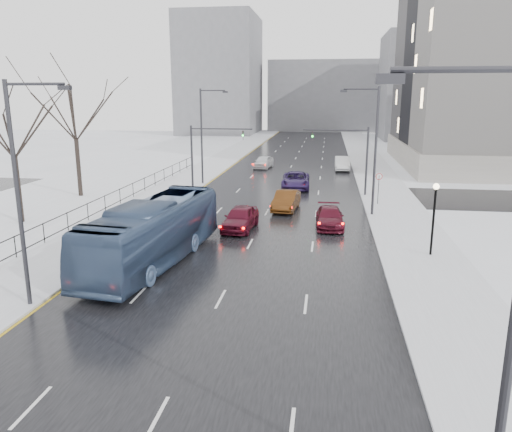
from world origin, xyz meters
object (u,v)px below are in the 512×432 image
at_px(lamppost_r_mid, 434,209).
at_px(sedan_right_cross, 296,180).
at_px(sedan_center_near, 240,218).
at_px(sedan_right_far, 330,217).
at_px(streetlight_l_far, 204,132).
at_px(tree_park_d, 22,223).
at_px(mast_signal_left, 202,150).
at_px(no_uturn_sign, 379,179).
at_px(sedan_right_near, 286,200).
at_px(mast_signal_right, 355,153).
at_px(bus, 154,232).
at_px(streetlight_r_mid, 373,145).
at_px(streetlight_r_near, 504,299).
at_px(sedan_right_distant, 342,163).
at_px(tree_park_e, 81,197).
at_px(sedan_center_far, 263,162).
at_px(streetlight_l_near, 21,185).

xyz_separation_m(lamppost_r_mid, sedan_right_cross, (-9.38, 21.10, -2.07)).
height_order(sedan_center_near, sedan_right_far, sedan_center_near).
bearing_deg(streetlight_l_far, tree_park_d, -118.15).
distance_m(mast_signal_left, sedan_center_near, 15.23).
xyz_separation_m(no_uturn_sign, sedan_right_far, (-4.14, -7.91, -1.56)).
height_order(sedan_right_near, sedan_right_far, sedan_right_near).
xyz_separation_m(mast_signal_right, sedan_right_far, (-2.26, -11.91, -3.37)).
distance_m(mast_signal_left, bus, 21.67).
xyz_separation_m(streetlight_r_mid, sedan_right_cross, (-6.55, 11.10, -4.75)).
bearing_deg(sedan_center_near, sedan_right_near, 71.92).
height_order(streetlight_r_near, streetlight_l_far, same).
relative_size(mast_signal_right, sedan_right_cross, 1.09).
bearing_deg(sedan_right_distant, sedan_right_cross, -111.22).
xyz_separation_m(streetlight_r_mid, sedan_right_far, (-3.11, -3.91, -4.88)).
xyz_separation_m(sedan_right_far, sedan_right_distant, (1.58, 28.50, 0.16)).
xyz_separation_m(tree_park_d, sedan_center_near, (16.58, 0.42, 0.88)).
relative_size(tree_park_e, sedan_center_near, 2.74).
bearing_deg(streetlight_r_mid, sedan_right_near, 171.35).
xyz_separation_m(no_uturn_sign, sedan_center_far, (-12.70, 20.99, -1.45)).
bearing_deg(sedan_right_near, tree_park_d, -154.67).
bearing_deg(sedan_right_distant, sedan_center_far, 176.91).
height_order(tree_park_d, streetlight_r_near, streetlight_r_near).
xyz_separation_m(sedan_right_cross, sedan_right_far, (3.44, -15.01, -0.13)).
xyz_separation_m(streetlight_r_mid, sedan_right_distant, (-1.52, 24.58, -4.72)).
distance_m(sedan_right_cross, sedan_center_far, 14.81).
relative_size(streetlight_r_near, streetlight_r_mid, 1.00).
distance_m(mast_signal_left, no_uturn_sign, 17.10).
relative_size(sedan_right_near, sedan_right_far, 1.02).
distance_m(streetlight_r_near, mast_signal_right, 38.04).
relative_size(mast_signal_right, sedan_center_near, 1.32).
bearing_deg(sedan_right_distant, streetlight_l_near, -109.16).
bearing_deg(sedan_right_distant, tree_park_e, -141.14).
distance_m(streetlight_r_near, streetlight_l_near, 19.15).
height_order(bus, sedan_right_near, bus).
height_order(streetlight_l_near, streetlight_l_far, same).
bearing_deg(streetlight_l_far, mast_signal_right, -14.48).
xyz_separation_m(sedan_center_near, sedan_center_far, (-2.28, 30.57, -0.03)).
bearing_deg(sedan_right_distant, sedan_right_far, -93.96).
relative_size(streetlight_r_near, mast_signal_right, 1.54).
bearing_deg(sedan_right_far, bus, -138.60).
distance_m(streetlight_r_near, streetlight_l_far, 45.06).
bearing_deg(sedan_center_near, streetlight_r_mid, 34.97).
distance_m(streetlight_r_near, sedan_center_near, 26.59).
bearing_deg(tree_park_e, sedan_center_far, 55.00).
xyz_separation_m(mast_signal_right, mast_signal_left, (-14.65, 0.00, 0.00)).
bearing_deg(sedan_right_cross, lamppost_r_mid, -68.31).
relative_size(streetlight_l_far, no_uturn_sign, 3.70).
xyz_separation_m(mast_signal_left, sedan_right_distant, (13.97, 16.59, -3.21)).
bearing_deg(bus, sedan_right_distant, 79.92).
xyz_separation_m(streetlight_r_near, sedan_right_far, (-3.11, 26.09, -4.88)).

